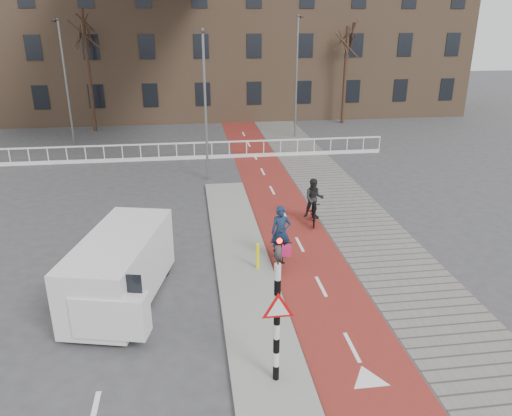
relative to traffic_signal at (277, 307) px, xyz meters
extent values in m
plane|color=#38383A|center=(0.60, 2.02, -1.99)|extent=(120.00, 120.00, 0.00)
cube|color=maroon|center=(2.10, 12.02, -1.98)|extent=(2.50, 60.00, 0.01)
cube|color=slate|center=(4.90, 12.02, -1.98)|extent=(3.00, 60.00, 0.01)
cube|color=gray|center=(-0.10, 6.02, -1.93)|extent=(1.80, 16.00, 0.12)
cylinder|color=black|center=(0.00, 0.02, -0.43)|extent=(0.14, 0.14, 2.88)
imported|color=black|center=(0.00, 0.02, 1.41)|extent=(0.13, 0.16, 0.80)
cylinder|color=#FF0C05|center=(0.00, -0.12, 1.59)|extent=(0.11, 0.02, 0.11)
cylinder|color=#F1EF0D|center=(0.32, 5.25, -1.44)|extent=(0.12, 0.12, 0.86)
imported|color=black|center=(1.15, 5.72, -1.48)|extent=(0.98, 2.00, 1.01)
imported|color=#142541|center=(1.15, 5.72, -0.86)|extent=(0.70, 0.52, 1.75)
cube|color=#C21B56|center=(1.24, 5.18, -1.28)|extent=(0.33, 0.24, 0.36)
imported|color=black|center=(3.05, 8.91, -1.48)|extent=(0.78, 1.74, 1.01)
imported|color=black|center=(3.05, 8.91, -0.95)|extent=(0.87, 0.73, 1.58)
cube|color=silver|center=(-3.77, 4.08, -0.94)|extent=(2.87, 4.89, 1.83)
cube|color=green|center=(-4.70, 4.08, -1.04)|extent=(0.72, 2.85, 0.55)
cube|color=green|center=(-2.84, 4.08, -1.04)|extent=(0.72, 2.85, 0.55)
cube|color=black|center=(-3.77, 2.14, -0.54)|extent=(1.61, 0.44, 0.90)
cylinder|color=black|center=(-4.90, 2.75, -1.67)|extent=(0.38, 0.68, 0.64)
cylinder|color=black|center=(-3.39, 2.38, -1.67)|extent=(0.38, 0.68, 0.64)
cylinder|color=black|center=(-4.16, 5.78, -1.67)|extent=(0.38, 0.68, 0.64)
cylinder|color=black|center=(-2.64, 5.41, -1.67)|extent=(0.38, 0.68, 0.64)
cube|color=silver|center=(-4.40, 19.02, -1.04)|extent=(28.00, 0.08, 0.08)
cube|color=silver|center=(-4.40, 19.02, -1.89)|extent=(28.00, 0.10, 0.20)
cube|color=#7F6047|center=(-2.40, 34.02, 4.01)|extent=(46.00, 10.00, 12.00)
cylinder|color=black|center=(-8.23, 27.41, 2.07)|extent=(0.27, 0.27, 8.11)
cylinder|color=black|center=(10.02, 27.83, 1.50)|extent=(0.26, 0.26, 6.98)
cylinder|color=slate|center=(-0.82, 15.08, 1.59)|extent=(0.12, 0.12, 7.16)
cylinder|color=slate|center=(-8.97, 23.72, 1.78)|extent=(0.12, 0.12, 7.53)
cylinder|color=slate|center=(5.47, 23.81, 1.88)|extent=(0.12, 0.12, 7.74)
camera|label=1|loc=(-1.66, -8.85, 5.73)|focal=35.00mm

